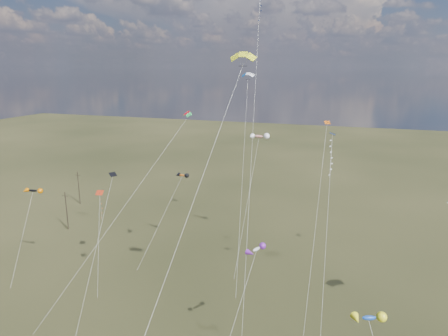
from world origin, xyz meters
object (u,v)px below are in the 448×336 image
(utility_pole_near, at_px, (67,210))
(novelty_black_orange, at_px, (33,191))
(parafoil_yellow, at_px, (242,56))
(utility_pole_far, at_px, (79,188))

(utility_pole_near, height_order, novelty_black_orange, novelty_black_orange)
(utility_pole_near, height_order, parafoil_yellow, parafoil_yellow)
(utility_pole_near, xyz_separation_m, novelty_black_orange, (6.53, -14.55, 9.20))
(utility_pole_far, distance_m, novelty_black_orange, 33.32)
(utility_pole_near, relative_size, parafoil_yellow, 0.23)
(parafoil_yellow, bearing_deg, novelty_black_orange, 169.72)
(parafoil_yellow, xyz_separation_m, novelty_black_orange, (-36.57, 6.63, -20.33))
(utility_pole_near, xyz_separation_m, utility_pole_far, (-8.00, 14.00, 0.00))
(utility_pole_near, xyz_separation_m, parafoil_yellow, (43.10, -21.18, 29.53))
(parafoil_yellow, distance_m, novelty_black_orange, 42.37)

